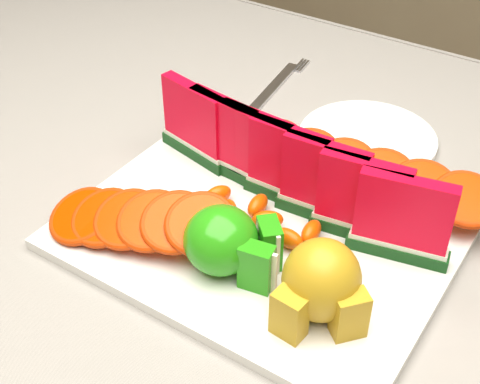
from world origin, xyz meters
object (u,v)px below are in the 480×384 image
platter (258,234)px  apple_cluster (228,243)px  pear_cluster (321,284)px  side_plate (367,138)px  fork (275,87)px

platter → apple_cluster: (0.00, -0.06, 0.04)m
platter → pear_cluster: 0.14m
apple_cluster → side_plate: size_ratio=0.50×
fork → platter: bearing=-62.0°
platter → pear_cluster: pear_cluster is taller
pear_cluster → side_plate: size_ratio=0.44×
platter → side_plate: size_ratio=1.78×
platter → side_plate: 0.24m
apple_cluster → fork: 0.39m
pear_cluster → apple_cluster: bearing=177.6°
apple_cluster → pear_cluster: bearing=-2.4°
apple_cluster → fork: size_ratio=0.58×
platter → apple_cluster: 0.07m
apple_cluster → side_plate: bearing=87.2°
apple_cluster → fork: (-0.16, 0.36, -0.04)m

